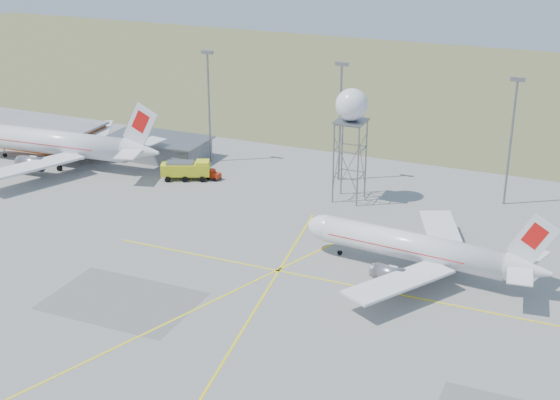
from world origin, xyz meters
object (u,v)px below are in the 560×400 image
at_px(baggage_tug, 214,176).
at_px(airliner_main, 416,248).
at_px(fire_truck, 187,171).
at_px(airliner_far, 60,144).
at_px(radar_tower, 351,139).

bearing_deg(baggage_tug, airliner_main, -17.05).
distance_m(fire_truck, baggage_tug, 4.69).
bearing_deg(airliner_far, baggage_tug, -175.43).
height_order(radar_tower, fire_truck, radar_tower).
relative_size(airliner_main, fire_truck, 3.77).
relative_size(airliner_far, baggage_tug, 15.75).
relative_size(radar_tower, baggage_tug, 7.49).
distance_m(radar_tower, baggage_tug, 26.39).
bearing_deg(radar_tower, fire_truck, -176.06).
bearing_deg(airliner_far, radar_tower, -178.94).
relative_size(fire_truck, baggage_tug, 3.57).
xyz_separation_m(radar_tower, baggage_tug, (-24.55, -0.17, -9.66)).
xyz_separation_m(airliner_main, baggage_tug, (-40.83, 20.69, -2.78)).
height_order(airliner_far, radar_tower, radar_tower).
relative_size(radar_tower, fire_truck, 2.10).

